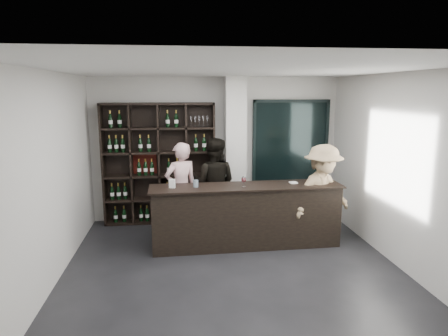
{
  "coord_description": "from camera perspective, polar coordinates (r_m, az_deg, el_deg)",
  "views": [
    {
      "loc": [
        -0.79,
        -5.31,
        2.63
      ],
      "look_at": [
        -0.03,
        1.1,
        1.37
      ],
      "focal_mm": 32.0,
      "sensor_mm": 36.0,
      "label": 1
    }
  ],
  "objects": [
    {
      "name": "wine_glass",
      "position": [
        6.57,
        2.84,
        -1.89
      ],
      "size": [
        0.11,
        0.11,
        0.2
      ],
      "primitive_type": null,
      "rotation": [
        0.0,
        0.0,
        0.38
      ],
      "color": "white",
      "rests_on": "tasting_counter"
    },
    {
      "name": "glass_panel",
      "position": [
        8.43,
        9.45,
        2.47
      ],
      "size": [
        1.6,
        0.08,
        2.1
      ],
      "color": "black",
      "rests_on": "floor"
    },
    {
      "name": "card_stand",
      "position": [
        6.56,
        -7.43,
        -2.23
      ],
      "size": [
        0.11,
        0.08,
        0.14
      ],
      "primitive_type": "cube",
      "rotation": [
        0.0,
        0.0,
        -0.32
      ],
      "color": "white",
      "rests_on": "tasting_counter"
    },
    {
      "name": "structural_column",
      "position": [
        7.95,
        1.56,
        2.48
      ],
      "size": [
        0.4,
        0.4,
        2.9
      ],
      "primitive_type": "cube",
      "color": "silver",
      "rests_on": "floor"
    },
    {
      "name": "wine_shelf",
      "position": [
        8.01,
        -9.22,
        0.59
      ],
      "size": [
        2.2,
        0.35,
        2.4
      ],
      "primitive_type": null,
      "color": "black",
      "rests_on": "floor"
    },
    {
      "name": "spit_cup",
      "position": [
        6.58,
        -4.05,
        -2.23
      ],
      "size": [
        0.1,
        0.1,
        0.12
      ],
      "primitive_type": "cylinder",
      "rotation": [
        0.0,
        0.0,
        0.1
      ],
      "color": "silver",
      "rests_on": "tasting_counter"
    },
    {
      "name": "floor",
      "position": [
        5.98,
        1.57,
        -15.12
      ],
      "size": [
        5.0,
        5.5,
        0.01
      ],
      "primitive_type": "cube",
      "color": "black",
      "rests_on": "ground"
    },
    {
      "name": "taster_black",
      "position": [
        7.66,
        -1.42,
        -2.19
      ],
      "size": [
        1.02,
        0.9,
        1.76
      ],
      "primitive_type": "imported",
      "rotation": [
        0.0,
        0.0,
        2.82
      ],
      "color": "black",
      "rests_on": "floor"
    },
    {
      "name": "tasting_counter",
      "position": [
        6.84,
        3.18,
        -6.83
      ],
      "size": [
        3.24,
        0.67,
        1.07
      ],
      "rotation": [
        0.0,
        0.0,
        0.02
      ],
      "color": "black",
      "rests_on": "floor"
    },
    {
      "name": "napkin_stack",
      "position": [
        6.96,
        9.88,
        -2.06
      ],
      "size": [
        0.14,
        0.14,
        0.02
      ],
      "primitive_type": "cube",
      "rotation": [
        0.0,
        0.0,
        0.13
      ],
      "color": "white",
      "rests_on": "tasting_counter"
    },
    {
      "name": "customer",
      "position": [
        7.04,
        13.84,
        -3.77
      ],
      "size": [
        1.29,
        1.03,
        1.75
      ],
      "primitive_type": "imported",
      "rotation": [
        0.0,
        0.0,
        0.39
      ],
      "color": "tan",
      "rests_on": "floor"
    },
    {
      "name": "taster_pink",
      "position": [
        7.38,
        -6.15,
        -2.95
      ],
      "size": [
        0.74,
        0.62,
        1.71
      ],
      "primitive_type": "imported",
      "rotation": [
        0.0,
        0.0,
        3.55
      ],
      "color": "#D2A5A5",
      "rests_on": "floor"
    }
  ]
}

